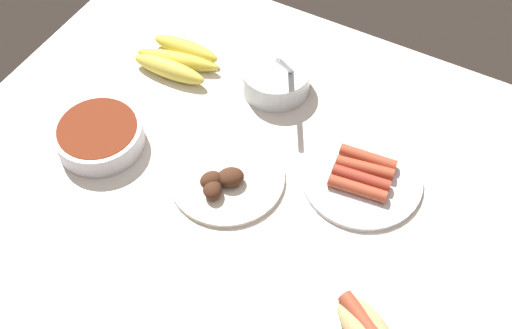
{
  "coord_description": "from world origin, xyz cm",
  "views": [
    {
      "loc": [
        27.61,
        -55.67,
        90.8
      ],
      "look_at": [
        -2.8,
        0.16,
        3.0
      ],
      "focal_mm": 42.39,
      "sensor_mm": 36.0,
      "label": 1
    }
  ],
  "objects_px": {
    "plate_grilled_meat": "(225,178)",
    "banana_bunch": "(177,59)",
    "bowl_chili": "(99,135)",
    "plate_sausages": "(362,176)",
    "bowl_coleslaw": "(276,77)"
  },
  "relations": [
    {
      "from": "plate_grilled_meat",
      "to": "plate_sausages",
      "type": "bearing_deg",
      "value": 29.21
    },
    {
      "from": "plate_grilled_meat",
      "to": "bowl_coleslaw",
      "type": "bearing_deg",
      "value": 96.12
    },
    {
      "from": "plate_sausages",
      "to": "bowl_chili",
      "type": "xyz_separation_m",
      "value": [
        -0.47,
        -0.16,
        0.02
      ]
    },
    {
      "from": "bowl_chili",
      "to": "banana_bunch",
      "type": "distance_m",
      "value": 0.24
    },
    {
      "from": "plate_grilled_meat",
      "to": "banana_bunch",
      "type": "distance_m",
      "value": 0.31
    },
    {
      "from": "bowl_chili",
      "to": "banana_bunch",
      "type": "height_order",
      "value": "bowl_chili"
    },
    {
      "from": "bowl_chili",
      "to": "plate_sausages",
      "type": "bearing_deg",
      "value": 18.87
    },
    {
      "from": "bowl_chili",
      "to": "plate_grilled_meat",
      "type": "bearing_deg",
      "value": 8.73
    },
    {
      "from": "plate_sausages",
      "to": "plate_grilled_meat",
      "type": "distance_m",
      "value": 0.25
    },
    {
      "from": "plate_grilled_meat",
      "to": "banana_bunch",
      "type": "relative_size",
      "value": 1.16
    },
    {
      "from": "plate_sausages",
      "to": "bowl_coleslaw",
      "type": "height_order",
      "value": "bowl_coleslaw"
    },
    {
      "from": "plate_sausages",
      "to": "plate_grilled_meat",
      "type": "bearing_deg",
      "value": -150.79
    },
    {
      "from": "plate_sausages",
      "to": "banana_bunch",
      "type": "relative_size",
      "value": 1.21
    },
    {
      "from": "bowl_coleslaw",
      "to": "banana_bunch",
      "type": "bearing_deg",
      "value": -168.4
    },
    {
      "from": "plate_grilled_meat",
      "to": "bowl_chili",
      "type": "bearing_deg",
      "value": -171.27
    }
  ]
}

